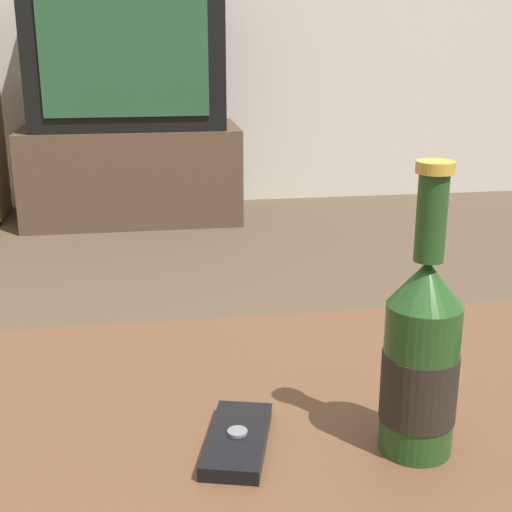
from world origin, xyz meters
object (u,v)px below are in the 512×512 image
object	(u,v)px
television	(126,55)
beer_bottle	(421,358)
tv_stand	(132,173)
cell_phone	(238,440)

from	to	relation	value
television	beer_bottle	size ratio (longest dim) A/B	2.98
television	beer_bottle	world-z (taller)	television
tv_stand	cell_phone	size ratio (longest dim) A/B	7.25
beer_bottle	cell_phone	world-z (taller)	beer_bottle
beer_bottle	television	bearing A→B (deg)	96.66
television	cell_phone	distance (m)	2.62
tv_stand	cell_phone	world-z (taller)	cell_phone
tv_stand	cell_phone	xyz separation A→B (m)	(0.14, -2.60, 0.23)
television	cell_phone	world-z (taller)	television
tv_stand	beer_bottle	distance (m)	2.67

